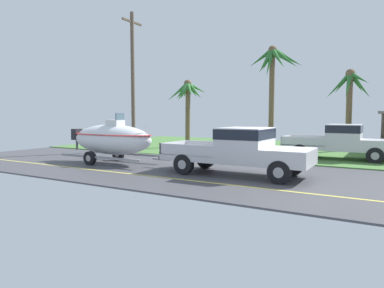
{
  "coord_description": "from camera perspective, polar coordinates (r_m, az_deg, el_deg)",
  "views": [
    {
      "loc": [
        3.26,
        -12.24,
        2.34
      ],
      "look_at": [
        -4.43,
        1.13,
        1.02
      ],
      "focal_mm": 32.09,
      "sensor_mm": 36.0,
      "label": 1
    }
  ],
  "objects": [
    {
      "name": "ground",
      "position": [
        21.01,
        20.8,
        -1.86
      ],
      "size": [
        36.0,
        22.0,
        0.11
      ],
      "color": "#424247"
    },
    {
      "name": "pickup_truck_towing",
      "position": [
        13.32,
        8.71,
        -0.79
      ],
      "size": [
        6.01,
        2.15,
        1.85
      ],
      "color": "silver",
      "rests_on": "ground"
    },
    {
      "name": "boat_on_trailer",
      "position": [
        16.98,
        -13.22,
        0.79
      ],
      "size": [
        5.94,
        2.16,
        2.42
      ],
      "color": "gray",
      "rests_on": "ground"
    },
    {
      "name": "parked_pickup_background",
      "position": [
        19.33,
        23.86,
        0.57
      ],
      "size": [
        5.53,
        2.05,
        1.85
      ],
      "color": "silver",
      "rests_on": "ground"
    },
    {
      "name": "palm_tree_near_right",
      "position": [
        23.87,
        24.82,
        7.91
      ],
      "size": [
        2.76,
        2.69,
        5.21
      ],
      "color": "brown",
      "rests_on": "ground"
    },
    {
      "name": "palm_tree_mid",
      "position": [
        22.7,
        13.36,
        12.17
      ],
      "size": [
        3.27,
        3.13,
        6.67
      ],
      "color": "brown",
      "rests_on": "ground"
    },
    {
      "name": "palm_tree_far_left",
      "position": [
        24.54,
        -0.83,
        8.11
      ],
      "size": [
        2.81,
        3.01,
        4.81
      ],
      "color": "brown",
      "rests_on": "ground"
    },
    {
      "name": "utility_pole",
      "position": [
        22.35,
        -9.81,
        10.39
      ],
      "size": [
        0.24,
        1.8,
        8.72
      ],
      "color": "brown",
      "rests_on": "ground"
    }
  ]
}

